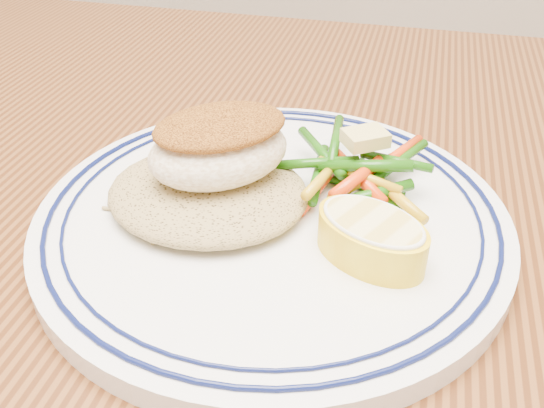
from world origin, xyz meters
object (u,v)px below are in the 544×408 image
Objects in this scene: rice_pilaf at (208,189)px; vegetable_pile at (358,172)px; plate at (272,218)px; fish_fillet at (219,145)px; lemon_wedge at (371,236)px; dining_table at (278,379)px.

vegetable_pile is at bearing 24.30° from rice_pilaf.
vegetable_pile reaches higher than plate.
vegetable_pile is (0.08, 0.03, -0.03)m from fish_fillet.
rice_pilaf is 0.11m from lemon_wedge.
plate is 2.79× the size of vegetable_pile.
vegetable_pile is at bearing 37.36° from plate.
lemon_wedge is (0.06, -0.03, 0.02)m from plate.
plate is 3.55× the size of lemon_wedge.
plate is 0.06m from fish_fillet.
fish_fillet is at bearing -158.32° from vegetable_pile.
lemon_wedge is at bearing -19.00° from fish_fillet.
rice_pilaf is 0.10m from vegetable_pile.
fish_fillet is (-0.05, 0.04, 0.15)m from dining_table.
lemon_wedge is at bearing -76.36° from vegetable_pile.
dining_table is 0.11m from plate.
vegetable_pile reaches higher than dining_table.
fish_fillet reaches higher than plate.
vegetable_pile is at bearing 21.68° from fish_fillet.
plate is at bearing -6.73° from fish_fillet.
plate is 2.32× the size of rice_pilaf.
lemon_wedge reaches higher than dining_table.
rice_pilaf is (-0.04, -0.00, 0.02)m from plate.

